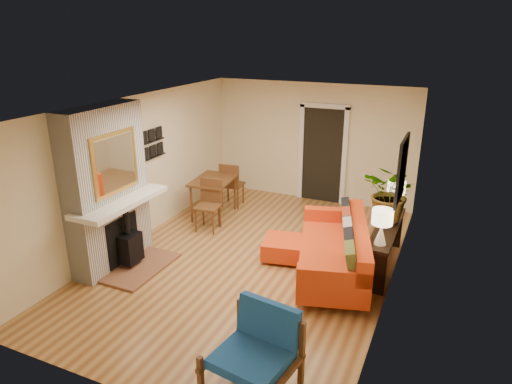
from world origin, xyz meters
TOP-DOWN VIEW (x-y plane):
  - room_shell at (0.60, 2.63)m, footprint 6.50×6.50m
  - fireplace at (-2.00, -1.00)m, footprint 1.09×1.68m
  - sofa at (1.43, 0.17)m, footprint 1.59×2.52m
  - ottoman at (0.48, 0.29)m, footprint 0.80×0.80m
  - blue_chair at (1.24, -2.52)m, footprint 0.98×0.96m
  - dining_table at (-1.42, 1.44)m, footprint 0.91×1.85m
  - console_table at (2.07, 0.65)m, footprint 0.34×1.85m
  - lamp_near at (2.07, -0.03)m, footprint 0.30×0.30m
  - lamp_far at (2.07, 1.37)m, footprint 0.30×0.30m
  - houseplant at (2.06, 0.90)m, footprint 1.07×1.01m

SIDE VIEW (x-z plane):
  - ottoman at x=0.48m, z-range 0.03..0.37m
  - sofa at x=1.43m, z-range -0.06..0.87m
  - blue_chair at x=1.24m, z-range 0.04..0.93m
  - console_table at x=2.07m, z-range 0.21..0.94m
  - dining_table at x=-1.42m, z-range 0.15..1.13m
  - lamp_near at x=2.07m, z-range 0.79..1.33m
  - lamp_far at x=2.07m, z-range 0.79..1.33m
  - houseplant at x=2.06m, z-range 0.73..1.67m
  - room_shell at x=0.60m, z-range -2.01..4.49m
  - fireplace at x=-2.00m, z-range -0.06..2.54m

